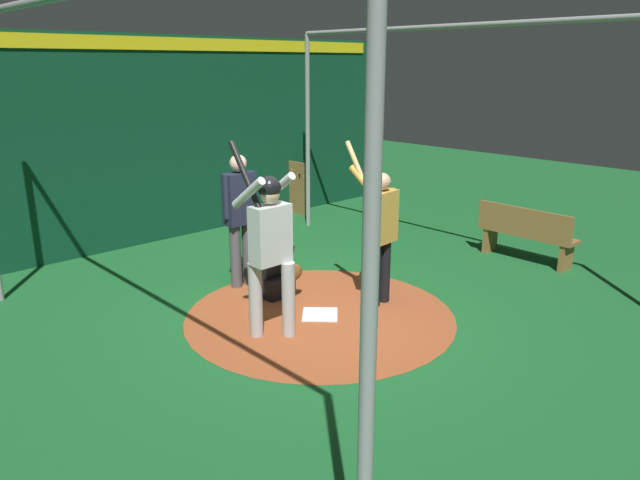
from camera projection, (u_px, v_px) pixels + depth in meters
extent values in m
plane|color=#195B28|center=(320.00, 315.00, 7.13)|extent=(26.47, 26.47, 0.00)
cylinder|color=#9E4C28|center=(320.00, 315.00, 7.13)|extent=(3.23, 3.23, 0.01)
cube|color=white|center=(320.00, 314.00, 7.13)|extent=(0.59, 0.59, 0.01)
cylinder|color=#B3B3B7|center=(289.00, 299.00, 6.50)|extent=(0.15, 0.15, 0.85)
cylinder|color=#B3B3B7|center=(256.00, 300.00, 6.49)|extent=(0.15, 0.15, 0.85)
cube|color=silver|center=(270.00, 234.00, 6.28)|extent=(0.22, 0.44, 0.64)
cylinder|color=silver|center=(278.00, 188.00, 6.35)|extent=(0.52, 0.09, 0.40)
cylinder|color=silver|center=(248.00, 193.00, 6.09)|extent=(0.52, 0.09, 0.40)
sphere|color=beige|center=(269.00, 193.00, 6.15)|extent=(0.22, 0.22, 0.22)
sphere|color=black|center=(269.00, 188.00, 6.14)|extent=(0.25, 0.25, 0.25)
cylinder|color=black|center=(246.00, 178.00, 6.18)|extent=(0.54, 0.06, 0.73)
cube|color=black|center=(274.00, 285.00, 7.72)|extent=(0.40, 0.40, 0.28)
cube|color=black|center=(276.00, 260.00, 7.59)|extent=(0.30, 0.40, 0.46)
sphere|color=tan|center=(276.00, 237.00, 7.48)|extent=(0.21, 0.21, 0.21)
cube|color=gray|center=(281.00, 238.00, 7.41)|extent=(0.03, 0.19, 0.19)
ellipsoid|color=brown|center=(293.00, 273.00, 7.46)|extent=(0.12, 0.28, 0.22)
cylinder|color=#4C4C51|center=(248.00, 253.00, 8.05)|extent=(0.15, 0.15, 0.87)
cylinder|color=#4C4C51|center=(236.00, 256.00, 7.92)|extent=(0.15, 0.15, 0.87)
cube|color=#1E2338|center=(240.00, 199.00, 7.76)|extent=(0.22, 0.42, 0.69)
cylinder|color=#1E2338|center=(252.00, 192.00, 7.88)|extent=(0.09, 0.09, 0.58)
cylinder|color=#1E2338|center=(227.00, 197.00, 7.61)|extent=(0.09, 0.09, 0.58)
sphere|color=beige|center=(238.00, 163.00, 7.63)|extent=(0.22, 0.22, 0.22)
cylinder|color=black|center=(384.00, 271.00, 7.45)|extent=(0.15, 0.15, 0.81)
cylinder|color=black|center=(375.00, 275.00, 7.31)|extent=(0.15, 0.15, 0.81)
cube|color=gold|center=(381.00, 217.00, 7.17)|extent=(0.25, 0.44, 0.64)
cylinder|color=gold|center=(391.00, 210.00, 7.30)|extent=(0.09, 0.09, 0.54)
cylinder|color=gold|center=(365.00, 183.00, 6.97)|extent=(0.48, 0.13, 0.42)
sphere|color=tan|center=(382.00, 182.00, 7.04)|extent=(0.21, 0.21, 0.21)
cylinder|color=tan|center=(360.00, 173.00, 6.99)|extent=(0.47, 0.10, 0.74)
cube|color=#0C3D26|center=(141.00, 142.00, 9.62)|extent=(0.20, 10.47, 3.36)
cube|color=yellow|center=(136.00, 43.00, 9.10)|extent=(0.03, 10.26, 0.20)
cylinder|color=gray|center=(368.00, 343.00, 2.70)|extent=(0.08, 0.08, 3.40)
cylinder|color=gray|center=(308.00, 134.00, 10.58)|extent=(0.08, 0.08, 3.40)
cylinder|color=gray|center=(465.00, 25.00, 7.89)|extent=(6.31, 0.07, 0.07)
cube|color=olive|center=(295.00, 188.00, 11.79)|extent=(0.82, 0.04, 1.05)
cylinder|color=tan|center=(287.00, 189.00, 12.07)|extent=(0.06, 0.17, 0.89)
cylinder|color=black|center=(291.00, 189.00, 11.98)|extent=(0.06, 0.18, 0.90)
cylinder|color=olive|center=(295.00, 190.00, 11.90)|extent=(0.06, 0.21, 0.91)
cylinder|color=olive|center=(299.00, 193.00, 11.83)|extent=(0.06, 0.15, 0.82)
cylinder|color=black|center=(303.00, 194.00, 11.74)|extent=(0.06, 0.20, 0.84)
cylinder|color=tan|center=(307.00, 195.00, 11.66)|extent=(0.06, 0.17, 0.83)
cube|color=olive|center=(528.00, 234.00, 9.00)|extent=(1.49, 0.36, 0.05)
cube|color=olive|center=(524.00, 221.00, 8.83)|extent=(1.49, 0.04, 0.40)
cube|color=olive|center=(490.00, 239.00, 9.50)|extent=(0.08, 0.32, 0.40)
cube|color=olive|center=(566.00, 257.00, 8.62)|extent=(0.08, 0.32, 0.40)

